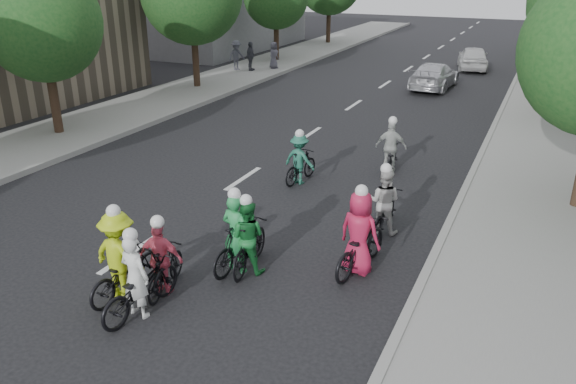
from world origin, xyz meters
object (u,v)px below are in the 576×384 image
Objects in this scene: cyclist_2 at (122,263)px; spectator_0 at (236,55)px; cyclist_6 at (384,207)px; cyclist_0 at (139,285)px; cyclist_1 at (248,241)px; cyclist_7 at (300,162)px; cyclist_5 at (238,241)px; cyclist_4 at (360,241)px; spectator_2 at (274,55)px; follow_car_lead at (434,76)px; spectator_1 at (250,56)px; follow_car_trail at (473,58)px; cyclist_3 at (163,264)px; cyclist_8 at (391,152)px.

spectator_0 is (-9.61, 21.05, 0.27)m from cyclist_2.
cyclist_0 is at bearing 57.70° from cyclist_6.
cyclist_7 is (-1.03, 4.93, -0.03)m from cyclist_1.
cyclist_0 is 1.20× the size of cyclist_7.
cyclist_1 is 0.98× the size of cyclist_5.
spectator_2 is at bearing -49.77° from cyclist_4.
cyclist_6 is 1.08× the size of cyclist_7.
cyclist_1 is at bearing 110.89° from cyclist_7.
follow_car_lead is 9.42m from spectator_2.
cyclist_4 is 18.77m from follow_car_lead.
cyclist_6 is 1.09× the size of spectator_1.
cyclist_4 is (3.72, 2.77, -0.04)m from cyclist_2.
cyclist_0 is 0.48× the size of follow_car_trail.
cyclist_0 is at bearing 57.94° from cyclist_1.
cyclist_7 is at bearing -102.04° from cyclist_3.
cyclist_4 is at bearing 99.58° from follow_car_lead.
cyclist_4 is 22.63m from spectator_0.
cyclist_7 is at bearing -85.21° from cyclist_1.
cyclist_3 is 8.63m from cyclist_8.
cyclist_2 is 6.00m from cyclist_6.
cyclist_8 is at bearing -111.19° from spectator_0.
cyclist_6 is at bearing -136.99° from cyclist_3.
cyclist_5 reaches higher than follow_car_lead.
cyclist_2 is 0.43× the size of follow_car_lead.
cyclist_8 is (2.72, 8.80, -0.11)m from cyclist_2.
cyclist_3 is (0.61, 0.43, -0.10)m from cyclist_2.
cyclist_8 is (-0.94, 4.04, -0.01)m from cyclist_6.
cyclist_4 is 1.26× the size of spectator_0.
cyclist_3 is 1.08× the size of spectator_2.
cyclist_0 is at bearing 80.47° from cyclist_3.
cyclist_2 is 0.76m from cyclist_3.
cyclist_5 is at bearing 92.66° from follow_car_lead.
cyclist_5 reaches higher than cyclist_7.
cyclist_5 reaches higher than spectator_1.
spectator_1 reaches higher than cyclist_0.
cyclist_8 is at bearing -78.55° from cyclist_6.
cyclist_2 is 1.16× the size of cyclist_3.
spectator_1 reaches higher than cyclist_7.
cyclist_4 is at bearing 91.65° from cyclist_8.
follow_car_lead is 11.08m from spectator_0.
cyclist_3 is 0.37× the size of follow_car_lead.
cyclist_7 is at bearing 36.28° from cyclist_8.
cyclist_6 reaches higher than cyclist_7.
cyclist_3 is at bearing 53.26° from cyclist_6.
cyclist_4 is 2.47m from cyclist_5.
follow_car_lead is (0.01, 19.62, 0.00)m from cyclist_5.
cyclist_0 is 2.41m from cyclist_1.
follow_car_trail is (-0.29, 18.94, 0.09)m from cyclist_8.
cyclist_7 reaches higher than follow_car_lead.
spectator_0 is (-12.33, 12.25, 0.38)m from cyclist_8.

